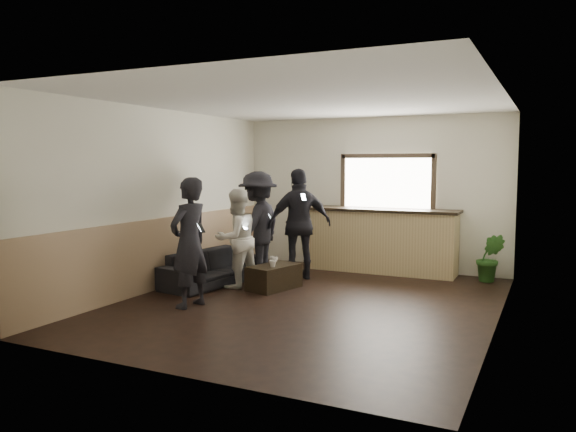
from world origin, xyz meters
The scene contains 12 objects.
ground centered at (0.00, 0.00, 0.00)m, with size 5.00×6.00×0.01m, color black.
room_shell centered at (-0.74, 0.00, 1.47)m, with size 5.01×6.01×2.80m.
bar_counter centered at (0.30, 2.70, 0.64)m, with size 2.70×0.68×2.13m.
sofa centered at (-1.88, 0.50, 0.27)m, with size 1.87×0.73×0.54m, color black.
coffee_table centered at (-0.83, 0.60, 0.19)m, with size 0.47×0.84×0.37m, color black.
cup_a centered at (-0.94, 0.81, 0.42)m, with size 0.12×0.12×0.10m, color silver.
cup_b centered at (-0.78, 0.46, 0.42)m, with size 0.11×0.11×0.10m, color silver.
potted_plant centered at (2.15, 2.61, 0.40)m, with size 0.44×0.36×0.80m, color #2D6623.
person_a centered at (-1.37, -0.87, 0.88)m, with size 0.52×0.70×1.77m.
person_b centered at (-1.43, 0.47, 0.78)m, with size 0.83×0.92×1.56m.
person_c centered at (-1.43, 1.19, 0.91)m, with size 0.70×1.19×1.82m.
person_d centered at (-0.79, 1.49, 0.93)m, with size 1.13×1.06×1.87m.
Camera 1 is at (3.07, -7.08, 1.94)m, focal length 35.00 mm.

